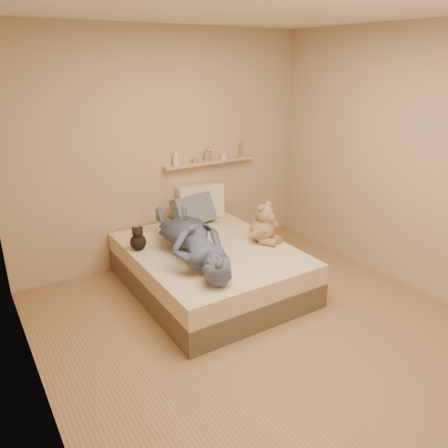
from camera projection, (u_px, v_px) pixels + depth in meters
room at (268, 189)px, 3.42m from camera, size 3.80×3.80×3.80m
bed at (210, 268)px, 4.53m from camera, size 1.50×1.90×0.45m
game_console at (213, 264)px, 3.79m from camera, size 0.17×0.11×0.05m
teddy_bear at (264, 226)px, 4.55m from camera, size 0.34×0.35×0.43m
dark_plush at (138, 240)px, 4.38m from camera, size 0.16×0.16×0.25m
pillow_cream at (201, 202)px, 5.22m from camera, size 0.57×0.27×0.41m
pillow_grey at (194, 210)px, 5.04m from camera, size 0.54×0.35×0.37m
person at (192, 239)px, 4.20m from camera, size 0.81×1.59×0.36m
wall_shelf at (210, 162)px, 5.22m from camera, size 1.20×0.12×0.03m
shelf_bottles at (204, 155)px, 5.14m from camera, size 0.98×0.11×0.19m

